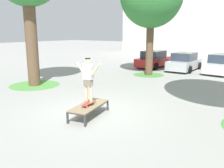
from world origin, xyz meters
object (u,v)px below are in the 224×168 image
at_px(skate_box, 89,106).
at_px(skater, 88,77).
at_px(car_silver, 184,62).
at_px(car_white, 222,64).
at_px(skateboard, 89,103).
at_px(car_red, 154,60).

xyz_separation_m(skate_box, skater, (0.00, -0.01, 1.12)).
height_order(car_silver, car_white, same).
xyz_separation_m(car_silver, car_white, (2.86, 0.26, 0.00)).
distance_m(skate_box, skater, 1.12).
bearing_deg(car_silver, skate_box, -86.74).
bearing_deg(car_silver, skateboard, -86.73).
distance_m(skateboard, car_white, 13.37).
xyz_separation_m(skateboard, car_silver, (-0.74, 12.93, 0.15)).
distance_m(skater, car_red, 13.64).
relative_size(skateboard, car_red, 0.19).
distance_m(skate_box, car_red, 13.60).
relative_size(skate_box, skater, 1.19).
bearing_deg(skater, skateboard, -78.26).
relative_size(car_red, car_white, 0.99).
height_order(skateboard, car_silver, car_silver).
bearing_deg(car_red, skateboard, -74.66).
distance_m(car_red, car_silver, 2.87).
bearing_deg(skate_box, skateboard, -78.27).
xyz_separation_m(skater, car_red, (-3.60, 13.13, -0.84)).
bearing_deg(car_white, skate_box, -99.15).
xyz_separation_m(skate_box, car_silver, (-0.74, 12.92, 0.28)).
relative_size(skateboard, skater, 0.49).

